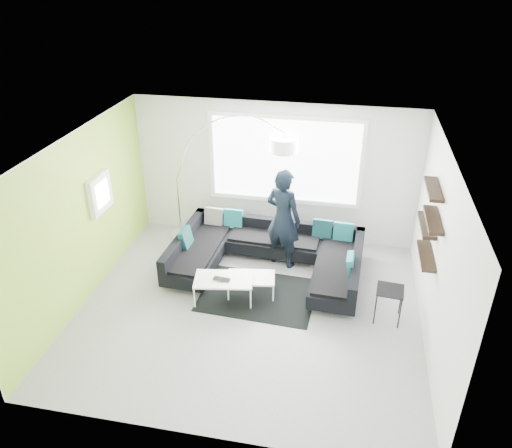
% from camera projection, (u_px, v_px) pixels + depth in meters
% --- Properties ---
extents(ground, '(5.50, 5.50, 0.00)m').
position_uv_depth(ground, '(249.00, 310.00, 8.22)').
color(ground, gray).
rests_on(ground, ground).
extents(room_shell, '(5.54, 5.04, 2.82)m').
position_uv_depth(room_shell, '(253.00, 206.00, 7.52)').
color(room_shell, silver).
rests_on(room_shell, ground).
extents(sectional_sofa, '(3.45, 2.24, 0.72)m').
position_uv_depth(sectional_sofa, '(267.00, 258.00, 9.02)').
color(sectional_sofa, black).
rests_on(sectional_sofa, ground).
extents(rug, '(1.99, 1.50, 0.01)m').
position_uv_depth(rug, '(258.00, 295.00, 8.57)').
color(rug, black).
rests_on(rug, ground).
extents(coffee_table, '(1.35, 0.91, 0.41)m').
position_uv_depth(coffee_table, '(238.00, 286.00, 8.45)').
color(coffee_table, white).
rests_on(coffee_table, ground).
extents(arc_lamp, '(2.45, 0.99, 2.56)m').
position_uv_depth(arc_lamp, '(177.00, 179.00, 9.75)').
color(arc_lamp, white).
rests_on(arc_lamp, ground).
extents(side_table, '(0.45, 0.45, 0.57)m').
position_uv_depth(side_table, '(388.00, 304.00, 7.89)').
color(side_table, black).
rests_on(side_table, ground).
extents(person, '(1.03, 0.96, 1.90)m').
position_uv_depth(person, '(283.00, 219.00, 9.00)').
color(person, black).
rests_on(person, ground).
extents(laptop, '(0.33, 0.25, 0.02)m').
position_uv_depth(laptop, '(221.00, 281.00, 8.22)').
color(laptop, black).
rests_on(laptop, coffee_table).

